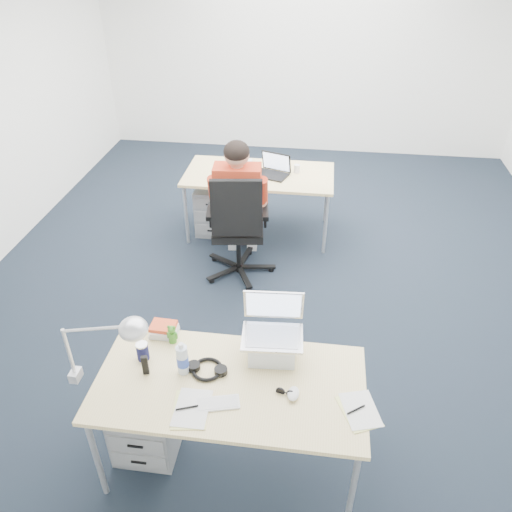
{
  "coord_description": "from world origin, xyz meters",
  "views": [
    {
      "loc": [
        0.27,
        -4.02,
        3.0
      ],
      "look_at": [
        -0.16,
        -0.86,
        0.85
      ],
      "focal_mm": 35.0,
      "sensor_mm": 36.0,
      "label": 1
    }
  ],
  "objects_px": {
    "bear_figurine": "(172,334)",
    "sunglasses": "(286,393)",
    "headphones": "(207,368)",
    "book_stack": "(164,330)",
    "office_chair": "(238,246)",
    "water_bottle": "(182,358)",
    "seated_person": "(239,204)",
    "far_cup": "(297,169)",
    "dark_laptop": "(272,165)",
    "drawer_pedestal_near": "(149,413)",
    "cordless_phone": "(145,365)",
    "computer_mouse": "(293,394)",
    "desk_lamp": "(94,349)",
    "silver_laptop": "(272,331)",
    "can_koozie": "(143,351)",
    "wireless_keyboard": "(218,403)",
    "drawer_pedestal_far": "(216,207)",
    "desk_far": "(259,177)",
    "desk_near": "(230,387)"
  },
  "relations": [
    {
      "from": "water_bottle",
      "to": "dark_laptop",
      "type": "xyz_separation_m",
      "value": [
        0.23,
        2.84,
        0.01
      ]
    },
    {
      "from": "headphones",
      "to": "book_stack",
      "type": "bearing_deg",
      "value": 145.39
    },
    {
      "from": "drawer_pedestal_near",
      "to": "far_cup",
      "type": "height_order",
      "value": "far_cup"
    },
    {
      "from": "desk_far",
      "to": "drawer_pedestal_far",
      "type": "relative_size",
      "value": 2.91
    },
    {
      "from": "headphones",
      "to": "can_koozie",
      "type": "distance_m",
      "value": 0.42
    },
    {
      "from": "office_chair",
      "to": "far_cup",
      "type": "height_order",
      "value": "office_chair"
    },
    {
      "from": "sunglasses",
      "to": "book_stack",
      "type": "bearing_deg",
      "value": 165.81
    },
    {
      "from": "office_chair",
      "to": "headphones",
      "type": "bearing_deg",
      "value": -93.39
    },
    {
      "from": "office_chair",
      "to": "computer_mouse",
      "type": "bearing_deg",
      "value": -80.03
    },
    {
      "from": "wireless_keyboard",
      "to": "dark_laptop",
      "type": "distance_m",
      "value": 3.06
    },
    {
      "from": "desk_far",
      "to": "desk_near",
      "type": "bearing_deg",
      "value": -86.03
    },
    {
      "from": "desk_far",
      "to": "seated_person",
      "type": "bearing_deg",
      "value": -99.6
    },
    {
      "from": "seated_person",
      "to": "drawer_pedestal_near",
      "type": "relative_size",
      "value": 2.52
    },
    {
      "from": "office_chair",
      "to": "seated_person",
      "type": "distance_m",
      "value": 0.42
    },
    {
      "from": "drawer_pedestal_far",
      "to": "far_cup",
      "type": "xyz_separation_m",
      "value": [
        0.9,
        0.07,
        0.5
      ]
    },
    {
      "from": "silver_laptop",
      "to": "cordless_phone",
      "type": "xyz_separation_m",
      "value": [
        -0.73,
        -0.25,
        -0.13
      ]
    },
    {
      "from": "bear_figurine",
      "to": "cordless_phone",
      "type": "relative_size",
      "value": 0.98
    },
    {
      "from": "cordless_phone",
      "to": "far_cup",
      "type": "bearing_deg",
      "value": 62.2
    },
    {
      "from": "computer_mouse",
      "to": "water_bottle",
      "type": "xyz_separation_m",
      "value": [
        -0.67,
        0.1,
        0.1
      ]
    },
    {
      "from": "headphones",
      "to": "dark_laptop",
      "type": "bearing_deg",
      "value": 92.4
    },
    {
      "from": "desk_far",
      "to": "can_koozie",
      "type": "xyz_separation_m",
      "value": [
        -0.36,
        -2.82,
        0.11
      ]
    },
    {
      "from": "office_chair",
      "to": "water_bottle",
      "type": "distance_m",
      "value": 2.11
    },
    {
      "from": "seated_person",
      "to": "can_koozie",
      "type": "height_order",
      "value": "seated_person"
    },
    {
      "from": "book_stack",
      "to": "desk_lamp",
      "type": "distance_m",
      "value": 0.56
    },
    {
      "from": "silver_laptop",
      "to": "sunglasses",
      "type": "xyz_separation_m",
      "value": [
        0.11,
        -0.31,
        -0.18
      ]
    },
    {
      "from": "drawer_pedestal_far",
      "to": "silver_laptop",
      "type": "xyz_separation_m",
      "value": [
        0.92,
        -2.68,
        0.65
      ]
    },
    {
      "from": "desk_near",
      "to": "office_chair",
      "type": "height_order",
      "value": "office_chair"
    },
    {
      "from": "desk_near",
      "to": "computer_mouse",
      "type": "height_order",
      "value": "computer_mouse"
    },
    {
      "from": "drawer_pedestal_far",
      "to": "dark_laptop",
      "type": "xyz_separation_m",
      "value": [
        0.64,
        -0.05,
        0.58
      ]
    },
    {
      "from": "drawer_pedestal_near",
      "to": "water_bottle",
      "type": "bearing_deg",
      "value": -3.26
    },
    {
      "from": "book_stack",
      "to": "dark_laptop",
      "type": "distance_m",
      "value": 2.58
    },
    {
      "from": "computer_mouse",
      "to": "water_bottle",
      "type": "bearing_deg",
      "value": 176.91
    },
    {
      "from": "computer_mouse",
      "to": "sunglasses",
      "type": "distance_m",
      "value": 0.05
    },
    {
      "from": "drawer_pedestal_far",
      "to": "cordless_phone",
      "type": "distance_m",
      "value": 2.99
    },
    {
      "from": "seated_person",
      "to": "book_stack",
      "type": "height_order",
      "value": "seated_person"
    },
    {
      "from": "silver_laptop",
      "to": "cordless_phone",
      "type": "relative_size",
      "value": 2.87
    },
    {
      "from": "bear_figurine",
      "to": "sunglasses",
      "type": "height_order",
      "value": "bear_figurine"
    },
    {
      "from": "wireless_keyboard",
      "to": "headphones",
      "type": "xyz_separation_m",
      "value": [
        -0.11,
        0.24,
        0.01
      ]
    },
    {
      "from": "headphones",
      "to": "bear_figurine",
      "type": "xyz_separation_m",
      "value": [
        -0.27,
        0.22,
        0.05
      ]
    },
    {
      "from": "seated_person",
      "to": "desk_lamp",
      "type": "xyz_separation_m",
      "value": [
        -0.44,
        -2.38,
        0.31
      ]
    },
    {
      "from": "dark_laptop",
      "to": "wireless_keyboard",
      "type": "bearing_deg",
      "value": -70.36
    },
    {
      "from": "seated_person",
      "to": "drawer_pedestal_far",
      "type": "bearing_deg",
      "value": 116.45
    },
    {
      "from": "dark_laptop",
      "to": "drawer_pedestal_near",
      "type": "bearing_deg",
      "value": -81.07
    },
    {
      "from": "seated_person",
      "to": "far_cup",
      "type": "distance_m",
      "value": 0.89
    },
    {
      "from": "desk_near",
      "to": "drawer_pedestal_near",
      "type": "xyz_separation_m",
      "value": [
        -0.57,
        0.06,
        -0.41
      ]
    },
    {
      "from": "cordless_phone",
      "to": "drawer_pedestal_near",
      "type": "bearing_deg",
      "value": 122.06
    },
    {
      "from": "cordless_phone",
      "to": "can_koozie",
      "type": "bearing_deg",
      "value": 100.85
    },
    {
      "from": "drawer_pedestal_near",
      "to": "cordless_phone",
      "type": "distance_m",
      "value": 0.53
    },
    {
      "from": "bear_figurine",
      "to": "sunglasses",
      "type": "distance_m",
      "value": 0.83
    },
    {
      "from": "wireless_keyboard",
      "to": "bear_figurine",
      "type": "height_order",
      "value": "bear_figurine"
    }
  ]
}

